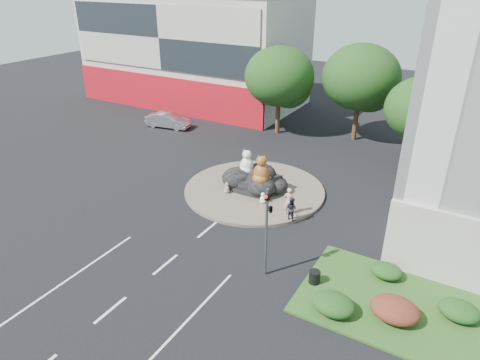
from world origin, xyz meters
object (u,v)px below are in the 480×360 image
(cat_tabby, at_px, (261,169))
(pedestrian_pink, at_px, (289,201))
(kitten_calico, at_px, (227,187))
(kitten_white, at_px, (263,197))
(cat_white, at_px, (247,162))
(parked_car, at_px, (168,120))
(litter_bin, at_px, (315,277))
(pedestrian_dark, at_px, (291,209))

(cat_tabby, xyz_separation_m, pedestrian_pink, (2.78, -1.49, -1.02))
(cat_tabby, bearing_deg, kitten_calico, -169.97)
(kitten_white, bearing_deg, pedestrian_pink, -61.34)
(cat_white, distance_m, cat_tabby, 1.77)
(cat_tabby, height_order, parked_car, cat_tabby)
(pedestrian_pink, bearing_deg, litter_bin, 100.82)
(cat_tabby, distance_m, parked_car, 17.30)
(litter_bin, bearing_deg, cat_tabby, 133.97)
(cat_tabby, distance_m, litter_bin, 9.79)
(kitten_white, relative_size, litter_bin, 1.18)
(parked_car, bearing_deg, pedestrian_dark, -130.05)
(pedestrian_dark, bearing_deg, kitten_white, -8.20)
(kitten_white, bearing_deg, kitten_calico, 129.63)
(kitten_calico, distance_m, parked_car, 15.96)
(kitten_calico, xyz_separation_m, litter_bin, (8.86, -5.96, -0.15))
(kitten_calico, relative_size, litter_bin, 1.22)
(kitten_white, bearing_deg, parked_car, 99.65)
(pedestrian_pink, bearing_deg, parked_car, -54.04)
(cat_tabby, relative_size, pedestrian_pink, 1.13)
(cat_tabby, height_order, kitten_calico, cat_tabby)
(cat_tabby, height_order, litter_bin, cat_tabby)
(kitten_calico, relative_size, pedestrian_dark, 0.54)
(pedestrian_pink, relative_size, litter_bin, 2.75)
(kitten_white, xyz_separation_m, parked_car, (-15.73, 9.49, 0.16))
(kitten_white, distance_m, parked_car, 18.37)
(kitten_calico, bearing_deg, pedestrian_dark, 36.69)
(cat_white, relative_size, cat_tabby, 0.90)
(cat_white, xyz_separation_m, parked_car, (-13.45, 7.67, -1.28))
(kitten_white, xyz_separation_m, pedestrian_dark, (2.50, -0.99, 0.36))
(kitten_calico, distance_m, pedestrian_pink, 4.99)
(cat_white, xyz_separation_m, cat_tabby, (1.58, -0.78, 0.10))
(cat_white, xyz_separation_m, pedestrian_dark, (4.78, -2.81, -1.08))
(kitten_calico, height_order, pedestrian_pink, pedestrian_pink)
(parked_car, bearing_deg, kitten_calico, -136.40)
(cat_tabby, height_order, kitten_white, cat_tabby)
(pedestrian_dark, bearing_deg, kitten_calico, 2.32)
(kitten_calico, bearing_deg, pedestrian_pink, 41.89)
(kitten_white, height_order, pedestrian_pink, pedestrian_pink)
(litter_bin, bearing_deg, cat_white, 136.99)
(cat_tabby, xyz_separation_m, kitten_calico, (-2.16, -0.99, -1.53))
(kitten_calico, distance_m, litter_bin, 10.68)
(parked_car, relative_size, litter_bin, 6.87)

